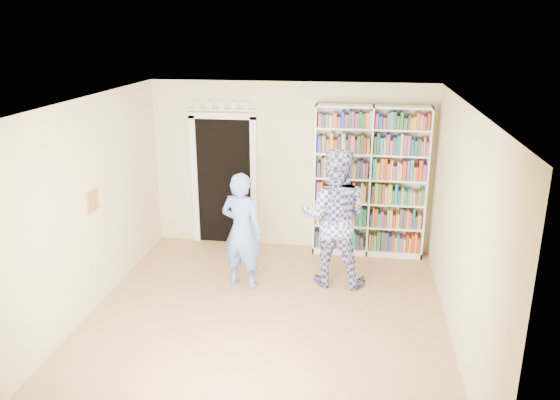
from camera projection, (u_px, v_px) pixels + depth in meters
name	position (u px, v px, depth m)	size (l,w,h in m)	color
floor	(265.00, 320.00, 6.83)	(5.00, 5.00, 0.00)	#A97C51
ceiling	(262.00, 104.00, 5.99)	(5.00, 5.00, 0.00)	white
wall_back	(291.00, 167.00, 8.76)	(4.50, 4.50, 0.00)	beige
wall_left	(84.00, 210.00, 6.72)	(5.00, 5.00, 0.00)	beige
wall_right	(461.00, 229.00, 6.10)	(5.00, 5.00, 0.00)	beige
bookshelf	(370.00, 181.00, 8.49)	(1.73, 0.32, 2.38)	white
doorway	(224.00, 175.00, 8.95)	(1.10, 0.08, 2.43)	black
wall_art	(93.00, 201.00, 6.89)	(0.03, 0.25, 0.25)	brown
man_blue	(242.00, 231.00, 7.51)	(0.60, 0.39, 1.65)	#6284DA
man_plaid	(334.00, 218.00, 7.55)	(0.95, 0.74, 1.96)	#313695
paper_sheet	(338.00, 230.00, 7.32)	(0.19, 0.01, 0.27)	white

